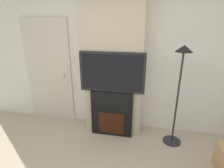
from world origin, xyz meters
TOP-DOWN VIEW (x-y plane):
  - wall_back at (0.00, 2.03)m, footprint 6.00×0.06m
  - chimney_breast at (0.00, 1.82)m, footprint 1.00×0.36m
  - fireplace at (0.00, 1.64)m, footprint 0.74×0.15m
  - television at (0.00, 1.64)m, footprint 1.10×0.07m
  - floor_lamp at (1.08, 1.60)m, footprint 0.30×0.30m
  - entry_door at (-1.36, 1.97)m, footprint 0.94×0.09m

SIDE VIEW (x-z plane):
  - fireplace at x=0.00m, z-range 0.00..0.84m
  - entry_door at x=-1.36m, z-range 0.00..2.06m
  - floor_lamp at x=1.08m, z-range 0.32..1.99m
  - television at x=0.00m, z-range 0.85..1.53m
  - wall_back at x=0.00m, z-range 0.00..2.70m
  - chimney_breast at x=0.00m, z-range 0.00..2.70m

